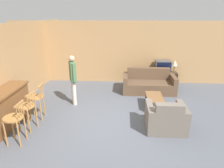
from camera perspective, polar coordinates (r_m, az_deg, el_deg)
The scene contains 14 objects.
ground_plane at distance 5.60m, azimuth 0.60°, elevation -11.13°, with size 24.00×24.00×0.00m, color #565B66.
wall_back at distance 8.62m, azimuth 1.91°, elevation 9.01°, with size 9.40×0.08×2.60m.
wall_left at distance 7.20m, azimuth -25.03°, elevation 5.15°, with size 0.08×8.65×2.60m.
bar_counter at distance 5.88m, azimuth -28.77°, elevation -6.78°, with size 0.55×2.06×0.98m.
bar_chair_near at distance 5.05m, azimuth -26.12°, elevation -9.36°, with size 0.44×0.44×1.02m.
bar_chair_mid at distance 5.52m, azimuth -23.17°, elevation -6.48°, with size 0.52×0.52×1.02m.
bar_chair_far at distance 5.99m, azimuth -20.80°, elevation -4.14°, with size 0.48×0.48×1.02m.
couch_far at distance 7.80m, azimuth 10.41°, elevation 0.00°, with size 1.96×0.93×0.87m.
armchair_near at distance 5.38m, azimuth 15.11°, elevation -9.50°, with size 0.99×0.89×0.85m.
coffee_table at distance 6.49m, azimuth 12.04°, elevation -3.97°, with size 0.51×0.93×0.38m.
tv_unit at distance 8.68m, azimuth 14.04°, elevation 1.54°, with size 1.20×0.46×0.55m.
tv at distance 8.54m, azimuth 14.33°, elevation 4.88°, with size 0.63×0.44×0.50m.
table_lamp at distance 8.61m, azimuth 17.48°, elevation 5.60°, with size 0.23×0.23×0.52m.
person_by_window at distance 6.51m, azimuth -11.10°, elevation 1.90°, with size 0.31×0.48×1.64m.
Camera 1 is at (0.24, -4.83, 2.84)m, focal length 32.00 mm.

